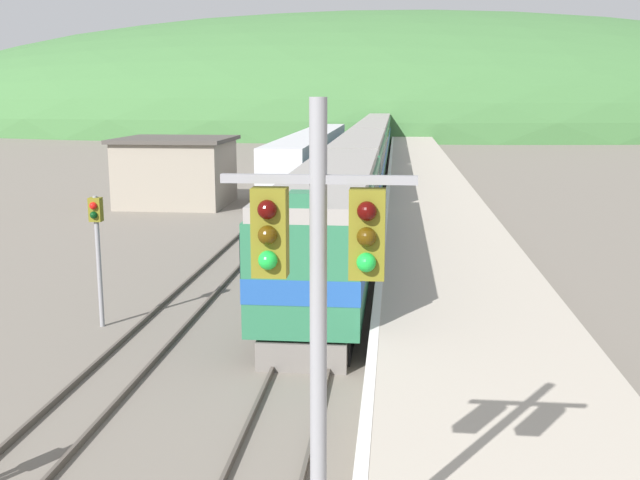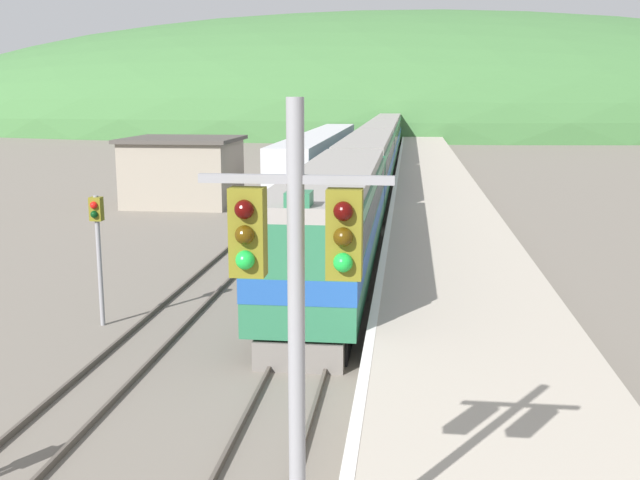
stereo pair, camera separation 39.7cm
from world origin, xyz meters
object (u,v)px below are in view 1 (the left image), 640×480
at_px(carriage_third, 372,143).
at_px(signal_mast_main, 318,310).
at_px(carriage_second, 361,166).
at_px(express_train_lead_car, 333,220).
at_px(carriage_fourth, 378,131).
at_px(signal_post_siding, 97,234).
at_px(siding_train, 312,155).

bearing_deg(carriage_third, signal_mast_main, -88.70).
bearing_deg(carriage_third, carriage_second, -90.00).
distance_m(express_train_lead_car, carriage_third, 44.35).
bearing_deg(carriage_fourth, signal_mast_main, -89.04).
height_order(carriage_third, signal_post_siding, carriage_third).
bearing_deg(carriage_second, carriage_third, 90.00).
bearing_deg(siding_train, carriage_third, 64.69).
bearing_deg(signal_post_siding, siding_train, 87.38).
bearing_deg(carriage_fourth, carriage_third, -90.00).
relative_size(carriage_fourth, signal_post_siding, 5.40).
relative_size(carriage_second, siding_train, 0.60).
height_order(carriage_fourth, signal_mast_main, signal_mast_main).
bearing_deg(signal_mast_main, express_train_lead_car, 94.30).
bearing_deg(carriage_fourth, carriage_second, -90.00).
bearing_deg(siding_train, express_train_lead_car, -82.37).
bearing_deg(carriage_second, signal_post_siding, -103.00).
distance_m(express_train_lead_car, signal_post_siding, 9.12).
distance_m(carriage_second, signal_mast_main, 41.11).
bearing_deg(express_train_lead_car, carriage_third, 90.00).
distance_m(carriage_third, signal_post_siding, 51.14).
height_order(express_train_lead_car, carriage_fourth, express_train_lead_car).
distance_m(carriage_third, signal_mast_main, 63.62).
relative_size(express_train_lead_car, signal_mast_main, 2.84).
xyz_separation_m(carriage_second, carriage_fourth, (0.00, 45.07, 0.00)).
xyz_separation_m(carriage_second, signal_post_siding, (-6.51, -28.18, 0.57)).
xyz_separation_m(carriage_third, siding_train, (-4.63, -9.79, -0.36)).
relative_size(express_train_lead_car, carriage_second, 0.91).
relative_size(carriage_second, signal_mast_main, 3.12).
height_order(express_train_lead_car, signal_post_siding, express_train_lead_car).
height_order(carriage_third, siding_train, carriage_third).
height_order(carriage_second, carriage_third, same).
bearing_deg(carriage_third, express_train_lead_car, -90.00).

